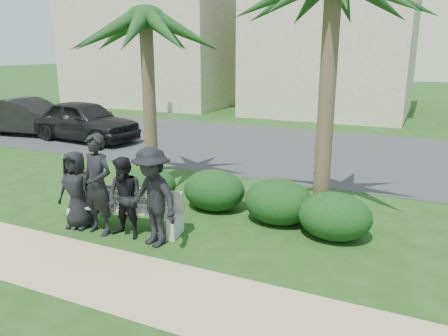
{
  "coord_description": "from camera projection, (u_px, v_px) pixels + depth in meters",
  "views": [
    {
      "loc": [
        3.94,
        -6.53,
        3.37
      ],
      "look_at": [
        0.42,
        1.0,
        1.11
      ],
      "focal_mm": 35.0,
      "sensor_mm": 36.0,
      "label": 1
    }
  ],
  "objects": [
    {
      "name": "ground",
      "position": [
        181.0,
        235.0,
        8.21
      ],
      "size": [
        160.0,
        160.0,
        0.0
      ],
      "primitive_type": "plane",
      "color": "#1B3D11",
      "rests_on": "ground"
    },
    {
      "name": "footpath",
      "position": [
        121.0,
        279.0,
        6.63
      ],
      "size": [
        30.0,
        1.6,
        0.01
      ],
      "primitive_type": "cube",
      "color": "tan",
      "rests_on": "ground"
    },
    {
      "name": "asphalt_street",
      "position": [
        298.0,
        150.0,
        15.2
      ],
      "size": [
        160.0,
        8.0,
        0.01
      ],
      "primitive_type": "cube",
      "color": "#2D2D30",
      "rests_on": "ground"
    },
    {
      "name": "stucco_bldg_left",
      "position": [
        161.0,
        45.0,
        27.88
      ],
      "size": [
        10.4,
        8.4,
        7.3
      ],
      "color": "#B7AC89",
      "rests_on": "ground"
    },
    {
      "name": "stucco_bldg_right",
      "position": [
        334.0,
        44.0,
        23.38
      ],
      "size": [
        8.4,
        8.4,
        7.3
      ],
      "color": "#B7AC89",
      "rests_on": "ground"
    },
    {
      "name": "street_lamp",
      "position": [
        146.0,
        58.0,
        21.6
      ],
      "size": [
        0.36,
        0.36,
        4.29
      ],
      "color": "black",
      "rests_on": "ground"
    },
    {
      "name": "park_bench",
      "position": [
        126.0,
        212.0,
        8.38
      ],
      "size": [
        2.3,
        0.85,
        0.78
      ],
      "rotation": [
        0.0,
        0.0,
        0.16
      ],
      "color": "gray",
      "rests_on": "ground"
    },
    {
      "name": "man_a",
      "position": [
        77.0,
        190.0,
        8.39
      ],
      "size": [
        0.8,
        0.57,
        1.52
      ],
      "primitive_type": "imported",
      "rotation": [
        0.0,
        0.0,
        0.12
      ],
      "color": "black",
      "rests_on": "ground"
    },
    {
      "name": "man_b",
      "position": [
        97.0,
        185.0,
        8.07
      ],
      "size": [
        0.74,
        0.53,
        1.91
      ],
      "primitive_type": "imported",
      "rotation": [
        0.0,
        0.0,
        -0.11
      ],
      "color": "black",
      "rests_on": "ground"
    },
    {
      "name": "man_c",
      "position": [
        125.0,
        198.0,
        7.92
      ],
      "size": [
        0.77,
        0.62,
        1.52
      ],
      "primitive_type": "imported",
      "rotation": [
        0.0,
        0.0,
        -0.05
      ],
      "color": "black",
      "rests_on": "ground"
    },
    {
      "name": "man_d",
      "position": [
        152.0,
        197.0,
        7.58
      ],
      "size": [
        1.29,
        0.97,
        1.78
      ],
      "primitive_type": "imported",
      "rotation": [
        0.0,
        0.0,
        -0.3
      ],
      "color": "black",
      "rests_on": "ground"
    },
    {
      "name": "hedge_b",
      "position": [
        149.0,
        184.0,
        9.94
      ],
      "size": [
        1.26,
        1.04,
        0.82
      ],
      "primitive_type": "ellipsoid",
      "color": "black",
      "rests_on": "ground"
    },
    {
      "name": "hedge_c",
      "position": [
        214.0,
        189.0,
        9.47
      ],
      "size": [
        1.37,
        1.13,
        0.89
      ],
      "primitive_type": "ellipsoid",
      "color": "black",
      "rests_on": "ground"
    },
    {
      "name": "hedge_d",
      "position": [
        278.0,
        200.0,
        8.72
      ],
      "size": [
        1.4,
        1.16,
        0.91
      ],
      "primitive_type": "ellipsoid",
      "color": "black",
      "rests_on": "ground"
    },
    {
      "name": "hedge_e",
      "position": [
        285.0,
        203.0,
        9.0
      ],
      "size": [
        0.97,
        0.8,
        0.63
      ],
      "primitive_type": "ellipsoid",
      "color": "black",
      "rests_on": "ground"
    },
    {
      "name": "hedge_f",
      "position": [
        335.0,
        215.0,
        8.0
      ],
      "size": [
        1.35,
        1.12,
        0.88
      ],
      "primitive_type": "ellipsoid",
      "color": "black",
      "rests_on": "ground"
    },
    {
      "name": "palm_left",
      "position": [
        146.0,
        19.0,
        10.09
      ],
      "size": [
        3.0,
        3.0,
        5.0
      ],
      "color": "brown",
      "rests_on": "ground"
    },
    {
      "name": "car_a",
      "position": [
        85.0,
        121.0,
        16.51
      ],
      "size": [
        4.61,
        2.16,
        1.53
      ],
      "primitive_type": "imported",
      "rotation": [
        0.0,
        0.0,
        1.49
      ],
      "color": "black",
      "rests_on": "ground"
    },
    {
      "name": "car_b",
      "position": [
        28.0,
        117.0,
        17.68
      ],
      "size": [
        4.63,
        2.2,
        1.47
      ],
      "primitive_type": "imported",
      "rotation": [
        0.0,
        0.0,
        1.72
      ],
      "color": "black",
      "rests_on": "ground"
    }
  ]
}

